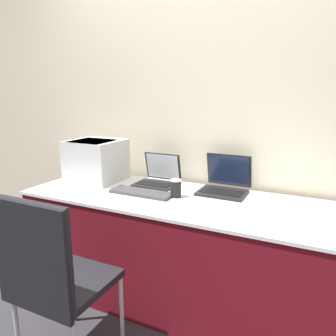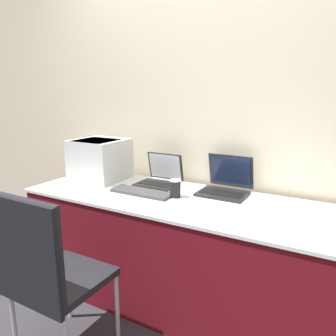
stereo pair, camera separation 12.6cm
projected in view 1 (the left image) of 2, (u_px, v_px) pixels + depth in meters
ground_plane at (151, 329)px, 2.00m from camera, size 14.00×14.00×0.00m
wall_back at (201, 108)px, 2.40m from camera, size 8.00×0.05×2.60m
table at (175, 249)px, 2.23m from camera, size 2.03×0.73×0.74m
printer at (96, 159)px, 2.51m from camera, size 0.38×0.37×0.31m
laptop_left at (158, 178)px, 2.42m from camera, size 0.29×0.26×0.22m
laptop_right at (225, 184)px, 2.24m from camera, size 0.32×0.31×0.25m
external_keyboard at (142, 193)px, 2.20m from camera, size 0.43×0.14×0.02m
coffee_cup at (176, 188)px, 2.13m from camera, size 0.07×0.07×0.12m
chair at (49, 269)px, 1.59m from camera, size 0.45×0.45×0.95m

